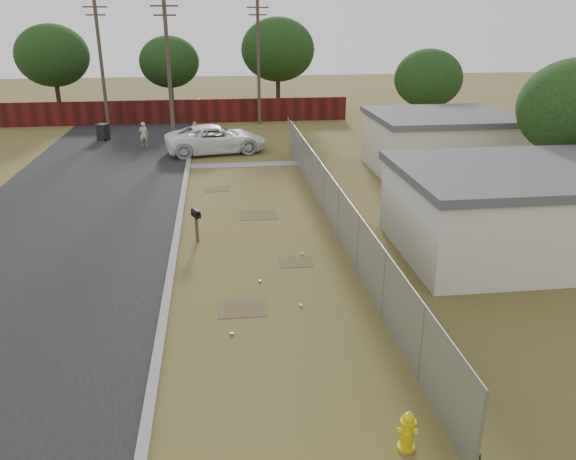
{
  "coord_description": "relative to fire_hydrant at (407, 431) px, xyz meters",
  "views": [
    {
      "loc": [
        -1.27,
        -19.42,
        8.0
      ],
      "look_at": [
        0.97,
        -1.73,
        1.1
      ],
      "focal_mm": 35.0,
      "sensor_mm": 36.0,
      "label": 1
    }
  ],
  "objects": [
    {
      "name": "ground",
      "position": [
        -2.14,
        11.03,
        -0.41
      ],
      "size": [
        120.0,
        120.0,
        0.0
      ],
      "primitive_type": "plane",
      "color": "brown",
      "rests_on": "ground"
    },
    {
      "name": "trash_bin",
      "position": [
        -11.04,
        30.37,
        0.15
      ],
      "size": [
        0.94,
        1.0,
        1.1
      ],
      "color": "black",
      "rests_on": "ground"
    },
    {
      "name": "horizon_trees",
      "position": [
        -1.3,
        34.59,
        4.22
      ],
      "size": [
        33.32,
        31.94,
        7.78
      ],
      "color": "#342617",
      "rests_on": "ground"
    },
    {
      "name": "pedestrian",
      "position": [
        -8.09,
        28.06,
        0.37
      ],
      "size": [
        0.61,
        0.43,
        1.57
      ],
      "primitive_type": "imported",
      "rotation": [
        0.0,
        0.0,
        3.24
      ],
      "color": "tan",
      "rests_on": "ground"
    },
    {
      "name": "fire_hydrant",
      "position": [
        0.0,
        0.0,
        0.0
      ],
      "size": [
        0.42,
        0.43,
        0.88
      ],
      "color": "gold",
      "rests_on": "ground"
    },
    {
      "name": "mailbox",
      "position": [
        -4.33,
        11.33,
        0.6
      ],
      "size": [
        0.38,
        0.54,
        1.28
      ],
      "color": "brown",
      "rests_on": "ground"
    },
    {
      "name": "privacy_fence",
      "position": [
        -8.14,
        36.03,
        0.49
      ],
      "size": [
        30.0,
        0.12,
        1.8
      ],
      "primitive_type": "cube",
      "color": "#4C1110",
      "rests_on": "ground"
    },
    {
      "name": "scattered_litter",
      "position": [
        -1.84,
        6.97,
        -0.37
      ],
      "size": [
        2.77,
        5.16,
        0.07
      ],
      "color": "white",
      "rests_on": "ground"
    },
    {
      "name": "pickup_truck",
      "position": [
        -3.53,
        25.77,
        0.43
      ],
      "size": [
        6.48,
        3.84,
        1.69
      ],
      "primitive_type": "imported",
      "rotation": [
        0.0,
        0.0,
        1.75
      ],
      "color": "white",
      "rests_on": "ground"
    },
    {
      "name": "houses",
      "position": [
        7.56,
        14.17,
        1.15
      ],
      "size": [
        9.3,
        17.24,
        3.1
      ],
      "color": "beige",
      "rests_on": "ground"
    },
    {
      "name": "utility_poles",
      "position": [
        -5.8,
        31.7,
        4.29
      ],
      "size": [
        12.6,
        8.24,
        9.0
      ],
      "color": "#47392F",
      "rests_on": "ground"
    },
    {
      "name": "chainlink_fence",
      "position": [
        0.98,
        12.06,
        0.39
      ],
      "size": [
        0.1,
        27.06,
        2.02
      ],
      "color": "gray",
      "rests_on": "ground"
    },
    {
      "name": "street",
      "position": [
        -8.89,
        19.08,
        -0.39
      ],
      "size": [
        15.1,
        60.0,
        0.12
      ],
      "color": "black",
      "rests_on": "ground"
    }
  ]
}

